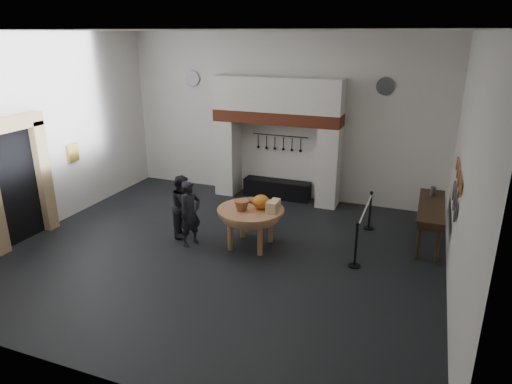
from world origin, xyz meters
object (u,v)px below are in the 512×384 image
at_px(work_table, 251,210).
at_px(barrier_post_near, 356,246).
at_px(iron_range, 277,189).
at_px(visitor_near, 190,214).
at_px(visitor_far, 183,206).
at_px(barrier_post_far, 370,211).
at_px(side_table, 432,206).

relative_size(work_table, barrier_post_near, 1.61).
xyz_separation_m(iron_range, visitor_near, (-0.79, -3.59, 0.48)).
bearing_deg(barrier_post_near, work_table, 176.82).
bearing_deg(visitor_near, visitor_far, 69.62).
distance_m(visitor_near, visitor_far, 0.57).
bearing_deg(work_table, visitor_near, -161.80).
bearing_deg(iron_range, visitor_near, -102.42).
bearing_deg(barrier_post_far, side_table, -11.56).
xyz_separation_m(iron_range, barrier_post_far, (2.77, -1.31, 0.20)).
height_order(visitor_far, barrier_post_near, visitor_far).
xyz_separation_m(visitor_far, barrier_post_near, (3.96, -0.12, -0.27)).
height_order(work_table, barrier_post_near, barrier_post_near).
distance_m(iron_range, barrier_post_far, 3.07).
bearing_deg(work_table, side_table, 23.73).
height_order(work_table, visitor_far, visitor_far).
relative_size(visitor_far, barrier_post_near, 1.60).
distance_m(visitor_near, barrier_post_near, 3.58).
height_order(visitor_near, visitor_far, visitor_near).
bearing_deg(barrier_post_far, iron_range, 154.67).
xyz_separation_m(visitor_near, barrier_post_near, (3.56, 0.28, -0.28)).
bearing_deg(visitor_near, iron_range, 12.21).
bearing_deg(iron_range, work_table, -81.73).
height_order(barrier_post_near, barrier_post_far, same).
bearing_deg(visitor_near, work_table, -47.17).
distance_m(iron_range, work_table, 3.27).
distance_m(work_table, barrier_post_near, 2.34).
bearing_deg(side_table, barrier_post_near, -127.69).
bearing_deg(side_table, iron_range, 158.90).
distance_m(visitor_far, side_table, 5.53).
xyz_separation_m(visitor_near, visitor_far, (-0.40, 0.40, -0.01)).
distance_m(barrier_post_near, barrier_post_far, 2.00).
height_order(iron_range, barrier_post_near, barrier_post_near).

